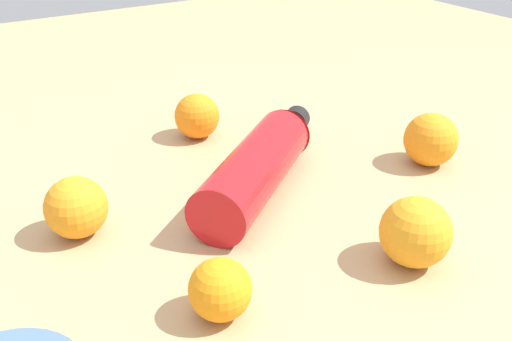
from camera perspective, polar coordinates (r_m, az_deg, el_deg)
name	(u,v)px	position (r m, az deg, el deg)	size (l,w,h in m)	color
ground_plane	(247,191)	(0.81, -0.94, -2.00)	(2.40, 2.40, 0.00)	tan
water_bottle	(262,162)	(0.80, 0.63, 0.80)	(0.25, 0.30, 0.08)	red
orange_0	(415,232)	(0.68, 15.52, -5.90)	(0.08, 0.08, 0.08)	orange
orange_1	(431,140)	(0.91, 16.93, 2.95)	(0.08, 0.08, 0.08)	orange
orange_2	(76,207)	(0.74, -17.40, -3.51)	(0.08, 0.08, 0.08)	orange
orange_3	(197,116)	(0.97, -5.86, 5.38)	(0.07, 0.07, 0.07)	orange
orange_4	(220,289)	(0.59, -3.57, -11.68)	(0.07, 0.07, 0.07)	orange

